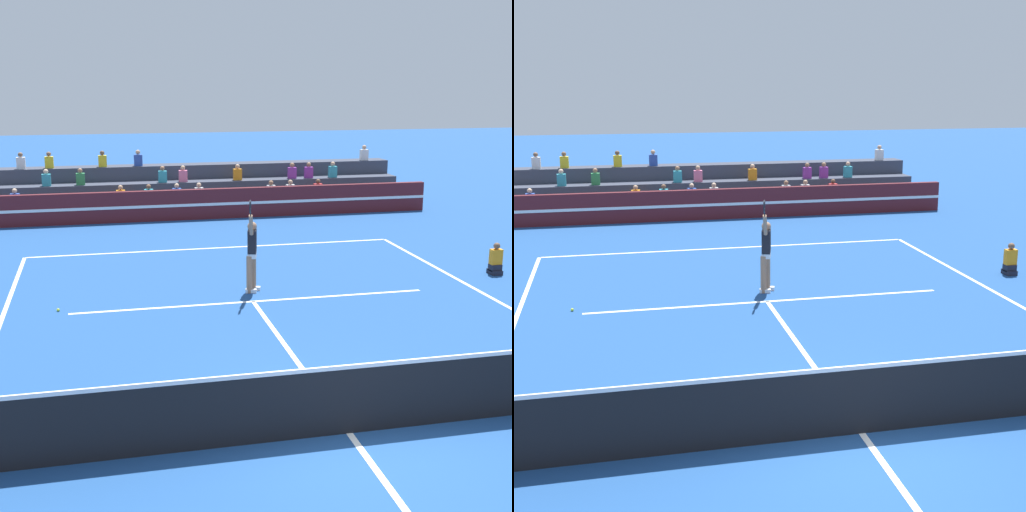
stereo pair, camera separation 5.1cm
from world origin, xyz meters
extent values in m
plane|color=navy|center=(0.00, 0.00, 0.00)|extent=(120.00, 120.00, 0.00)
cube|color=white|center=(0.00, 11.90, 0.00)|extent=(11.00, 0.10, 0.01)
cube|color=white|center=(0.00, 6.43, 0.00)|extent=(8.25, 0.10, 0.01)
cube|color=white|center=(0.00, 0.00, 0.00)|extent=(0.10, 12.85, 0.01)
cube|color=black|center=(0.00, 0.00, 0.50)|extent=(11.90, 0.02, 1.00)
cube|color=white|center=(0.00, 0.00, 1.03)|extent=(11.90, 0.04, 0.06)
cube|color=#51191E|center=(0.00, 16.60, 0.55)|extent=(18.00, 0.24, 1.10)
cube|color=white|center=(0.00, 16.47, 0.55)|extent=(18.00, 0.02, 0.10)
cube|color=#383D4C|center=(0.00, 17.87, 0.28)|extent=(17.33, 0.95, 0.55)
cube|color=red|center=(5.10, 17.70, 0.77)|extent=(0.32, 0.22, 0.44)
sphere|color=brown|center=(5.10, 17.70, 1.09)|extent=(0.18, 0.18, 0.18)
cube|color=#B2B2B7|center=(3.97, 17.70, 0.77)|extent=(0.32, 0.22, 0.44)
sphere|color=tan|center=(3.97, 17.70, 1.09)|extent=(0.18, 0.18, 0.18)
cube|color=#B2B2B7|center=(0.39, 17.70, 0.77)|extent=(0.32, 0.22, 0.44)
sphere|color=beige|center=(0.39, 17.70, 1.09)|extent=(0.18, 0.18, 0.18)
cube|color=#2D4CA5|center=(-0.45, 17.70, 0.77)|extent=(0.32, 0.22, 0.44)
sphere|color=beige|center=(-0.45, 17.70, 1.09)|extent=(0.18, 0.18, 0.18)
cube|color=#2D4CA5|center=(-6.26, 17.70, 0.77)|extent=(0.32, 0.22, 0.44)
sphere|color=beige|center=(-6.26, 17.70, 1.09)|extent=(0.18, 0.18, 0.18)
cube|color=teal|center=(-1.50, 17.70, 0.77)|extent=(0.32, 0.22, 0.44)
sphere|color=brown|center=(-1.50, 17.70, 1.09)|extent=(0.18, 0.18, 0.18)
cube|color=#B2B2B7|center=(3.20, 17.70, 0.77)|extent=(0.32, 0.22, 0.44)
sphere|color=#9E7051|center=(3.20, 17.70, 1.09)|extent=(0.18, 0.18, 0.18)
cube|color=orange|center=(-2.53, 17.70, 0.77)|extent=(0.32, 0.22, 0.44)
sphere|color=tan|center=(-2.53, 17.70, 1.09)|extent=(0.18, 0.18, 0.18)
cube|color=#383D4C|center=(0.00, 18.82, 0.55)|extent=(17.33, 0.95, 1.10)
cube|color=orange|center=(2.07, 18.65, 1.32)|extent=(0.32, 0.22, 0.44)
sphere|color=tan|center=(2.07, 18.65, 1.64)|extent=(0.18, 0.18, 0.18)
cube|color=purple|center=(4.30, 18.65, 1.32)|extent=(0.32, 0.22, 0.44)
sphere|color=#9E7051|center=(4.30, 18.65, 1.64)|extent=(0.18, 0.18, 0.18)
cube|color=teal|center=(-5.20, 18.65, 1.32)|extent=(0.32, 0.22, 0.44)
sphere|color=beige|center=(-5.20, 18.65, 1.64)|extent=(0.18, 0.18, 0.18)
cube|color=teal|center=(-0.88, 18.65, 1.32)|extent=(0.32, 0.22, 0.44)
sphere|color=#9E7051|center=(-0.88, 18.65, 1.64)|extent=(0.18, 0.18, 0.18)
cube|color=teal|center=(6.01, 18.65, 1.32)|extent=(0.32, 0.22, 0.44)
sphere|color=tan|center=(6.01, 18.65, 1.64)|extent=(0.18, 0.18, 0.18)
cube|color=pink|center=(-0.09, 18.65, 1.32)|extent=(0.32, 0.22, 0.44)
sphere|color=tan|center=(-0.09, 18.65, 1.64)|extent=(0.18, 0.18, 0.18)
cube|color=#338C4C|center=(-3.96, 18.65, 1.32)|extent=(0.32, 0.22, 0.44)
sphere|color=#9E7051|center=(-3.96, 18.65, 1.64)|extent=(0.18, 0.18, 0.18)
cube|color=purple|center=(4.99, 18.65, 1.32)|extent=(0.32, 0.22, 0.44)
sphere|color=#9E7051|center=(4.99, 18.65, 1.64)|extent=(0.18, 0.18, 0.18)
cube|color=#383D4C|center=(0.00, 19.77, 0.83)|extent=(17.33, 0.95, 1.65)
cube|color=yellow|center=(-3.10, 19.60, 1.87)|extent=(0.32, 0.22, 0.44)
sphere|color=brown|center=(-3.10, 19.60, 2.19)|extent=(0.18, 0.18, 0.18)
cube|color=#2D4CA5|center=(-1.73, 19.60, 1.87)|extent=(0.32, 0.22, 0.44)
sphere|color=tan|center=(-1.73, 19.60, 2.19)|extent=(0.18, 0.18, 0.18)
cube|color=silver|center=(-6.14, 19.60, 1.87)|extent=(0.32, 0.22, 0.44)
sphere|color=brown|center=(-6.14, 19.60, 2.19)|extent=(0.18, 0.18, 0.18)
cube|color=silver|center=(7.71, 19.60, 1.87)|extent=(0.32, 0.22, 0.44)
sphere|color=tan|center=(7.71, 19.60, 2.19)|extent=(0.18, 0.18, 0.18)
cube|color=yellow|center=(-5.11, 19.60, 1.87)|extent=(0.32, 0.22, 0.44)
sphere|color=brown|center=(-5.11, 19.60, 2.19)|extent=(0.18, 0.18, 0.18)
cube|color=black|center=(6.70, 7.36, 0.06)|extent=(0.28, 0.36, 0.12)
cube|color=black|center=(6.70, 7.36, 0.18)|extent=(0.28, 0.24, 0.18)
cube|color=orange|center=(6.70, 7.36, 0.47)|extent=(0.30, 0.18, 0.40)
sphere|color=brown|center=(6.70, 7.36, 0.76)|extent=(0.17, 0.17, 0.17)
cylinder|color=#9E7051|center=(0.20, 7.32, 0.45)|extent=(0.14, 0.14, 0.90)
cylinder|color=#9E7051|center=(0.06, 7.13, 0.45)|extent=(0.14, 0.14, 0.90)
cube|color=white|center=(0.15, 7.23, 0.94)|extent=(0.28, 0.36, 0.20)
cube|color=black|center=(0.15, 7.23, 1.24)|extent=(0.29, 0.40, 0.56)
sphere|color=#9E7051|center=(0.15, 7.23, 1.60)|extent=(0.22, 0.22, 0.22)
cube|color=white|center=(0.24, 7.31, 0.04)|extent=(0.28, 0.19, 0.09)
cube|color=white|center=(0.10, 7.12, 0.04)|extent=(0.28, 0.19, 0.09)
cylinder|color=#9E7051|center=(0.22, 7.46, 1.18)|extent=(0.09, 0.09, 0.56)
cylinder|color=#9E7051|center=(0.05, 6.86, 1.71)|extent=(0.20, 0.41, 0.55)
cylinder|color=black|center=(-0.01, 6.65, 2.04)|extent=(0.07, 0.15, 0.20)
torus|color=black|center=(-0.04, 6.55, 2.19)|extent=(0.14, 0.42, 0.43)
sphere|color=#C6DB33|center=(-4.35, 6.67, 0.03)|extent=(0.07, 0.07, 0.07)
camera|label=1|loc=(-3.37, -8.84, 4.96)|focal=50.00mm
camera|label=2|loc=(-3.32, -8.85, 4.96)|focal=50.00mm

